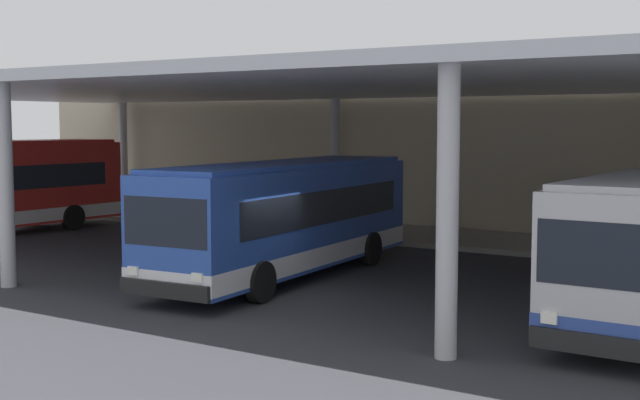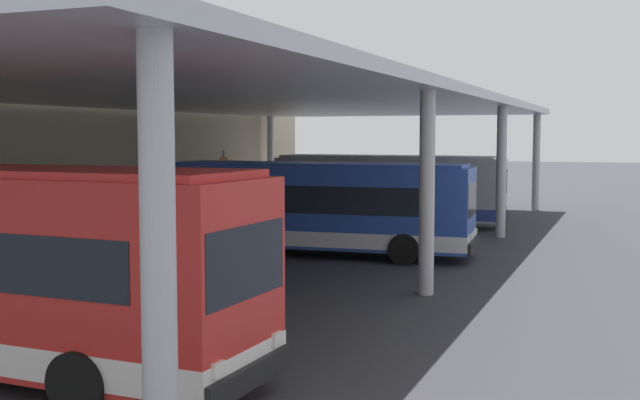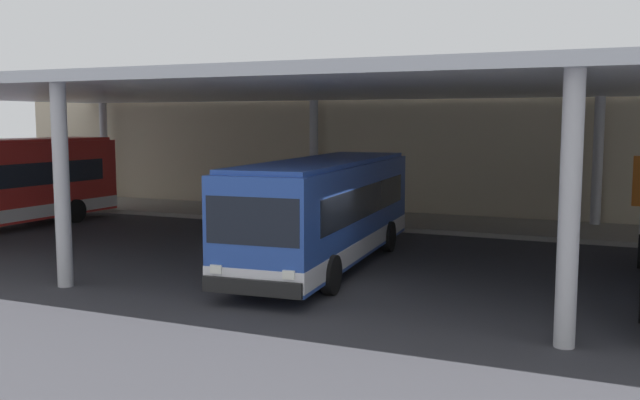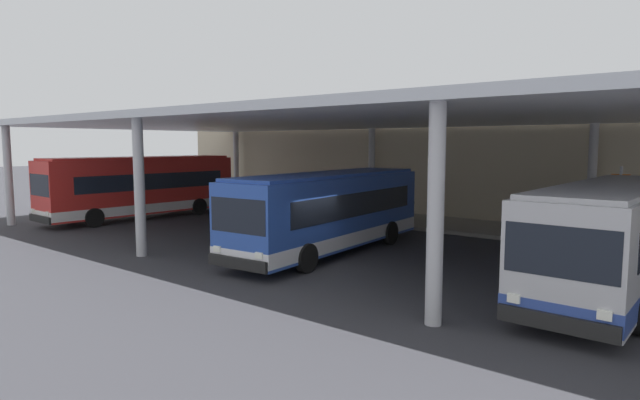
{
  "view_description": "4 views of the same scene",
  "coord_description": "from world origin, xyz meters",
  "px_view_note": "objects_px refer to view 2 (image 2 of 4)",
  "views": [
    {
      "loc": [
        12.37,
        -16.22,
        4.2
      ],
      "look_at": [
        -0.88,
        4.21,
        2.01
      ],
      "focal_mm": 47.38,
      "sensor_mm": 36.0,
      "label": 1
    },
    {
      "loc": [
        -25.91,
        -7.36,
        4.11
      ],
      "look_at": [
        -0.54,
        2.67,
        1.86
      ],
      "focal_mm": 44.37,
      "sensor_mm": 36.0,
      "label": 2
    },
    {
      "loc": [
        7.0,
        -16.17,
        4.3
      ],
      "look_at": [
        -1.33,
        3.05,
        1.91
      ],
      "focal_mm": 39.02,
      "sensor_mm": 36.0,
      "label": 3
    },
    {
      "loc": [
        11.71,
        -13.63,
        4.28
      ],
      "look_at": [
        -1.88,
        3.15,
        1.99
      ],
      "focal_mm": 29.46,
      "sensor_mm": 36.0,
      "label": 4
    }
  ],
  "objects_px": {
    "bench_waiting": "(4,240)",
    "trash_bin": "(78,229)",
    "bus_middle_bay": "(388,188)",
    "banner_sign": "(224,179)",
    "bus_second_bay": "(318,207)"
  },
  "relations": [
    {
      "from": "bus_second_bay",
      "to": "banner_sign",
      "type": "bearing_deg",
      "value": 43.86
    },
    {
      "from": "banner_sign",
      "to": "bench_waiting",
      "type": "bearing_deg",
      "value": 176.29
    },
    {
      "from": "bench_waiting",
      "to": "trash_bin",
      "type": "relative_size",
      "value": 1.84
    },
    {
      "from": "bus_second_bay",
      "to": "bus_middle_bay",
      "type": "relative_size",
      "value": 1.01
    },
    {
      "from": "bus_middle_bay",
      "to": "trash_bin",
      "type": "distance_m",
      "value": 14.16
    },
    {
      "from": "bus_middle_bay",
      "to": "trash_bin",
      "type": "bearing_deg",
      "value": 142.97
    },
    {
      "from": "bus_middle_bay",
      "to": "trash_bin",
      "type": "height_order",
      "value": "bus_middle_bay"
    },
    {
      "from": "bus_second_bay",
      "to": "trash_bin",
      "type": "height_order",
      "value": "bus_second_bay"
    },
    {
      "from": "banner_sign",
      "to": "trash_bin",
      "type": "bearing_deg",
      "value": 176.61
    },
    {
      "from": "bus_second_bay",
      "to": "banner_sign",
      "type": "xyz_separation_m",
      "value": [
        8.7,
        8.37,
        0.32
      ]
    },
    {
      "from": "bus_middle_bay",
      "to": "bench_waiting",
      "type": "xyz_separation_m",
      "value": [
        -14.66,
        8.79,
        -0.99
      ]
    },
    {
      "from": "bench_waiting",
      "to": "bus_middle_bay",
      "type": "bearing_deg",
      "value": -30.94
    },
    {
      "from": "bus_second_bay",
      "to": "bus_middle_bay",
      "type": "distance_m",
      "value": 9.86
    },
    {
      "from": "trash_bin",
      "to": "banner_sign",
      "type": "xyz_separation_m",
      "value": [
        10.14,
        -0.6,
        1.3
      ]
    },
    {
      "from": "trash_bin",
      "to": "banner_sign",
      "type": "distance_m",
      "value": 10.24
    }
  ]
}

